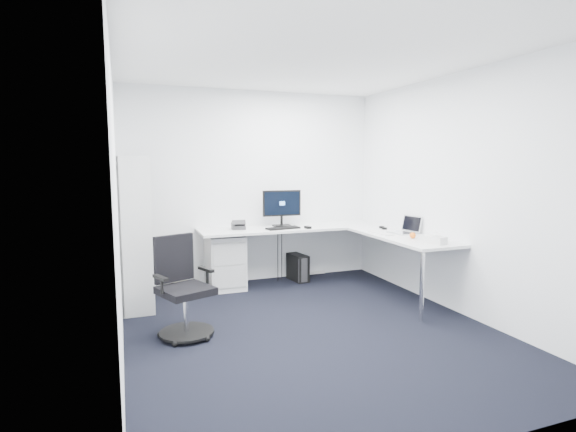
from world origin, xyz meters
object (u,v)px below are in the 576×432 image
object	(u,v)px
laptop	(401,225)
l_desk	(307,259)
bookshelf	(135,232)
monitor	(282,208)
task_chair	(186,288)

from	to	relation	value
laptop	l_desk	bearing A→B (deg)	134.34
bookshelf	l_desk	bearing A→B (deg)	-1.32
monitor	bookshelf	bearing A→B (deg)	-166.93
l_desk	monitor	world-z (taller)	monitor
l_desk	task_chair	distance (m)	2.10
bookshelf	monitor	xyz separation A→B (m)	(1.97, 0.36, 0.18)
task_chair	l_desk	bearing A→B (deg)	11.11
l_desk	monitor	bearing A→B (deg)	116.84
bookshelf	task_chair	distance (m)	1.32
monitor	task_chair	bearing A→B (deg)	-132.36
l_desk	task_chair	size ratio (longest dim) A/B	2.79
l_desk	task_chair	world-z (taller)	task_chair
task_chair	laptop	distance (m)	2.82
l_desk	laptop	distance (m)	1.33
bookshelf	task_chair	world-z (taller)	bookshelf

